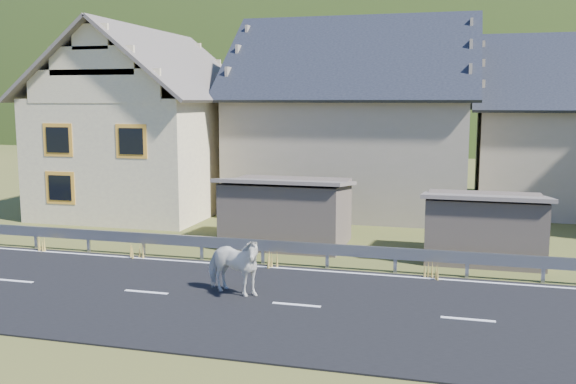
% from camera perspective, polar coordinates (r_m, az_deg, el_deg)
% --- Properties ---
extents(ground, '(160.00, 160.00, 0.00)m').
position_cam_1_polar(ground, '(15.75, 0.76, -10.14)').
color(ground, '#37451D').
rests_on(ground, ground).
extents(road, '(60.00, 7.00, 0.04)m').
position_cam_1_polar(road, '(15.74, 0.76, -10.07)').
color(road, black).
rests_on(road, ground).
extents(lane_markings, '(60.00, 6.60, 0.01)m').
position_cam_1_polar(lane_markings, '(15.73, 0.76, -9.99)').
color(lane_markings, silver).
rests_on(lane_markings, road).
extents(guardrail, '(28.10, 0.09, 0.75)m').
position_cam_1_polar(guardrail, '(19.05, 3.51, -5.15)').
color(guardrail, '#93969B').
rests_on(guardrail, ground).
extents(shed_left, '(4.30, 3.30, 2.40)m').
position_cam_1_polar(shed_left, '(22.08, -0.10, -1.87)').
color(shed_left, brown).
rests_on(shed_left, ground).
extents(shed_right, '(3.80, 2.90, 2.20)m').
position_cam_1_polar(shed_right, '(20.88, 17.04, -3.09)').
color(shed_right, brown).
rests_on(shed_right, ground).
extents(house_cream, '(7.80, 9.80, 8.30)m').
position_cam_1_polar(house_cream, '(29.82, -12.36, 6.84)').
color(house_cream, beige).
rests_on(house_cream, ground).
extents(house_stone_a, '(10.80, 9.80, 8.90)m').
position_cam_1_polar(house_stone_a, '(29.86, 6.08, 7.52)').
color(house_stone_a, gray).
rests_on(house_stone_a, ground).
extents(mountain, '(440.00, 280.00, 260.00)m').
position_cam_1_polar(mountain, '(196.09, 15.31, 0.56)').
color(mountain, '#223D15').
rests_on(mountain, ground).
extents(conifer_patch, '(76.00, 50.00, 28.00)m').
position_cam_1_polar(conifer_patch, '(137.63, -10.30, 8.47)').
color(conifer_patch, black).
rests_on(conifer_patch, ground).
extents(horse, '(1.31, 1.96, 1.52)m').
position_cam_1_polar(horse, '(16.40, -4.95, -6.51)').
color(horse, silver).
rests_on(horse, road).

